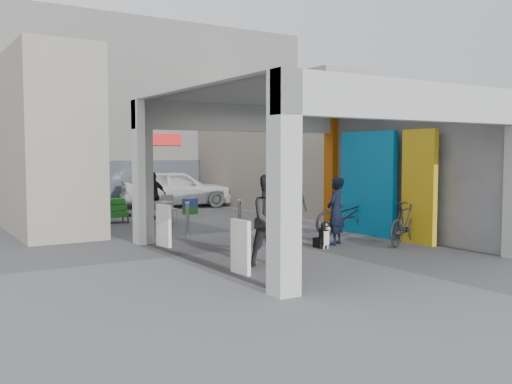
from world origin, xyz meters
TOP-DOWN VIEW (x-y plane):
  - ground at (0.00, 0.00)m, footprint 90.00×90.00m
  - arcade_canopy at (0.54, -0.82)m, footprint 6.40×6.45m
  - far_building at (-0.00, 13.99)m, footprint 18.00×4.08m
  - plaza_bldg_left at (-4.50, 7.50)m, footprint 2.00×9.00m
  - plaza_bldg_right at (4.50, 7.50)m, footprint 2.00×9.00m
  - bollard_left at (-1.55, 2.56)m, footprint 0.09×0.09m
  - bollard_center at (-0.10, 2.28)m, footprint 0.09×0.09m
  - bollard_right at (1.61, 2.43)m, footprint 0.09×0.09m
  - advert_board_near at (-2.75, -2.26)m, footprint 0.13×0.55m
  - advert_board_far at (-2.75, 1.33)m, footprint 0.17×0.56m
  - cafe_set at (-1.47, 5.08)m, footprint 1.50×1.21m
  - produce_stand at (-2.37, 6.47)m, footprint 1.15×0.62m
  - crate_stack at (0.92, 7.55)m, footprint 0.52×0.44m
  - border_collie at (0.30, -0.86)m, footprint 0.23×0.46m
  - man_with_dog at (0.89, -0.62)m, footprint 0.71×0.64m
  - man_back_turned at (-1.84, -1.88)m, footprint 0.93×0.76m
  - man_elderly at (1.57, 2.11)m, footprint 0.96×0.79m
  - man_crates at (-0.86, 6.63)m, footprint 0.98×0.52m
  - bicycle_front at (2.28, 0.54)m, footprint 2.11×0.87m
  - bicycle_rear at (2.30, -1.55)m, footprint 1.85×1.13m
  - white_van at (1.64, 10.33)m, footprint 4.81×2.78m

SIDE VIEW (x-z plane):
  - ground at x=0.00m, z-range 0.00..0.00m
  - border_collie at x=0.30m, z-range -0.06..0.57m
  - crate_stack at x=0.92m, z-range 0.00..0.56m
  - produce_stand at x=-2.37m, z-range -0.08..0.68m
  - cafe_set at x=-1.47m, z-range -0.13..0.77m
  - bollard_left at x=-1.55m, z-range 0.00..0.90m
  - bollard_center at x=-0.10m, z-range 0.00..0.92m
  - bollard_right at x=1.61m, z-range 0.00..0.95m
  - advert_board_near at x=-2.75m, z-range 0.01..1.01m
  - advert_board_far at x=-2.75m, z-range 0.01..1.01m
  - bicycle_rear at x=2.30m, z-range 0.00..1.08m
  - bicycle_front at x=2.28m, z-range 0.00..1.08m
  - white_van at x=1.64m, z-range 0.00..1.54m
  - man_crates at x=-0.86m, z-range 0.00..1.60m
  - man_with_dog at x=0.89m, z-range 0.00..1.63m
  - man_elderly at x=1.57m, z-range 0.00..1.69m
  - man_back_turned at x=-1.84m, z-range 0.00..1.80m
  - arcade_canopy at x=0.54m, z-range -0.90..5.50m
  - plaza_bldg_left at x=-4.50m, z-range 0.00..5.00m
  - plaza_bldg_right at x=4.50m, z-range 0.00..5.00m
  - far_building at x=0.00m, z-range -0.01..7.99m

